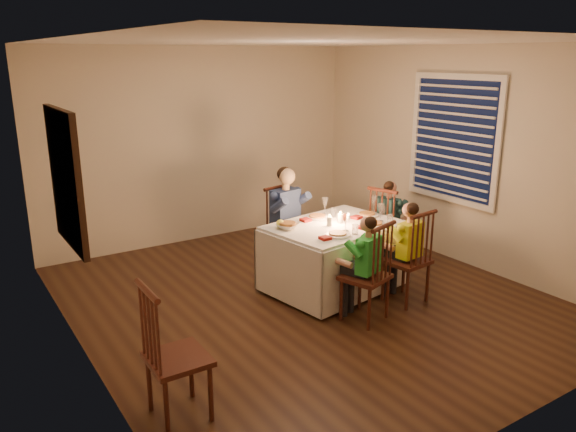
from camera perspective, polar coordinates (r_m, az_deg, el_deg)
ground at (r=6.00m, az=1.92°, el=-8.37°), size 5.00×5.00×0.00m
wall_left at (r=4.70m, az=-20.99°, el=0.43°), size 0.02×5.00×2.60m
wall_right at (r=7.10m, az=17.13°, el=5.79°), size 0.02×5.00×2.60m
wall_back at (r=7.73m, az=-8.77°, el=7.10°), size 4.50×0.02×2.60m
ceiling at (r=5.46m, az=2.19°, el=17.31°), size 5.00×5.00×0.00m
dining_table at (r=6.09m, az=4.74°, el=-2.74°), size 1.55×1.22×0.70m
chair_adult at (r=6.78m, az=-0.10°, el=-5.38°), size 0.48×0.46×1.00m
chair_near_left at (r=5.61m, az=7.66°, el=-10.33°), size 0.51×0.50×1.00m
chair_near_right at (r=6.07m, az=11.70°, el=-8.39°), size 0.45×0.44×1.00m
chair_end at (r=6.99m, az=9.97°, el=-4.97°), size 0.49×0.51×1.00m
chair_extra at (r=4.33m, az=-10.80°, el=-19.23°), size 0.41×0.43×1.03m
adult at (r=6.78m, az=-0.10°, el=-5.38°), size 0.52×0.49×1.24m
child_green at (r=5.61m, az=7.66°, el=-10.33°), size 0.42×0.40×1.05m
child_yellow at (r=6.07m, az=11.70°, el=-8.39°), size 0.39×0.36×1.07m
child_teal at (r=6.99m, az=9.97°, el=-4.97°), size 0.41×0.43×1.06m
setting_adult at (r=6.24m, az=2.99°, el=-0.13°), size 0.30×0.30×0.02m
setting_green at (r=5.65m, az=5.06°, el=-1.91°), size 0.30×0.30×0.02m
setting_yellow at (r=6.04m, az=8.70°, el=-0.85°), size 0.30×0.30×0.02m
setting_teal at (r=6.39m, az=8.05°, el=0.12°), size 0.30×0.30×0.02m
candle_left at (r=5.95m, az=4.22°, el=-0.55°), size 0.06×0.06×0.10m
candle_right at (r=6.07m, az=5.34°, el=-0.24°), size 0.06×0.06×0.10m
squash at (r=5.87m, az=-0.79°, el=-0.81°), size 0.09×0.09×0.09m
orange_fruit at (r=6.18m, az=5.64°, el=-0.06°), size 0.08×0.08×0.08m
serving_bowl at (r=5.85m, az=-0.05°, el=-1.04°), size 0.29×0.29×0.05m
wall_mirror at (r=4.95m, az=-21.63°, el=3.50°), size 0.06×0.95×1.15m
window_blinds at (r=7.10m, az=16.42°, el=7.49°), size 0.07×1.34×1.54m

